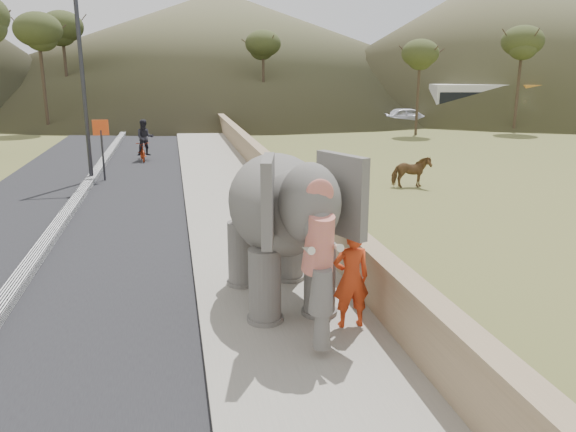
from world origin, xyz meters
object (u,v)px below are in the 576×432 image
Objects in this scene: cow at (411,172)px; elephant_and_man at (279,225)px; lamppost at (89,53)px; motorcyclist at (144,145)px.

elephant_and_man reaches higher than cow.
elephant_and_man is at bearing -70.47° from lamppost.
lamppost is 5.74× the size of cow.
cow is at bearing 54.68° from elephant_and_man.
cow is (11.51, -3.67, -4.28)m from lamppost.
lamppost reaches higher than elephant_and_man.
lamppost reaches higher than motorcyclist.
cow is at bearing -40.23° from motorcyclist.
lamppost is at bearing 79.44° from cow.
motorcyclist is at bearing 72.37° from lamppost.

